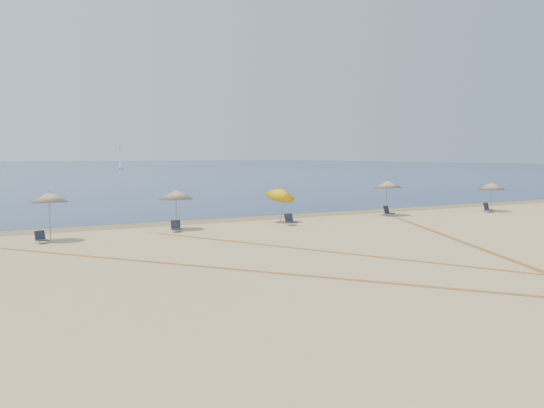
{
  "coord_description": "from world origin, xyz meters",
  "views": [
    {
      "loc": [
        -19.94,
        -13.5,
        4.42
      ],
      "look_at": [
        0.0,
        20.0,
        1.3
      ],
      "focal_mm": 40.8,
      "sensor_mm": 36.0,
      "label": 1
    }
  ],
  "objects_px": {
    "chair_2": "(176,227)",
    "chair_4": "(388,212)",
    "umbrella_1": "(49,198)",
    "sailboat_1": "(120,162)",
    "umbrella_3": "(281,193)",
    "umbrella_2": "(176,195)",
    "umbrella_4": "(387,185)",
    "umbrella_5": "(492,186)",
    "chair_1": "(41,238)",
    "chair_3": "(290,220)",
    "chair_5": "(488,208)"
  },
  "relations": [
    {
      "from": "chair_2",
      "to": "chair_4",
      "type": "relative_size",
      "value": 0.83
    },
    {
      "from": "umbrella_1",
      "to": "sailboat_1",
      "type": "height_order",
      "value": "sailboat_1"
    },
    {
      "from": "umbrella_3",
      "to": "umbrella_2",
      "type": "bearing_deg",
      "value": -178.68
    },
    {
      "from": "umbrella_1",
      "to": "umbrella_2",
      "type": "xyz_separation_m",
      "value": [
        7.39,
        1.29,
        -0.16
      ]
    },
    {
      "from": "umbrella_4",
      "to": "sailboat_1",
      "type": "distance_m",
      "value": 161.18
    },
    {
      "from": "umbrella_5",
      "to": "sailboat_1",
      "type": "relative_size",
      "value": 0.32
    },
    {
      "from": "chair_1",
      "to": "chair_3",
      "type": "distance_m",
      "value": 14.99
    },
    {
      "from": "umbrella_4",
      "to": "umbrella_3",
      "type": "bearing_deg",
      "value": -179.76
    },
    {
      "from": "umbrella_1",
      "to": "umbrella_4",
      "type": "height_order",
      "value": "umbrella_4"
    },
    {
      "from": "umbrella_4",
      "to": "chair_5",
      "type": "height_order",
      "value": "umbrella_4"
    },
    {
      "from": "umbrella_3",
      "to": "chair_2",
      "type": "height_order",
      "value": "umbrella_3"
    },
    {
      "from": "chair_1",
      "to": "umbrella_5",
      "type": "bearing_deg",
      "value": -14.16
    },
    {
      "from": "chair_2",
      "to": "sailboat_1",
      "type": "height_order",
      "value": "sailboat_1"
    },
    {
      "from": "umbrella_4",
      "to": "umbrella_5",
      "type": "height_order",
      "value": "umbrella_4"
    },
    {
      "from": "chair_1",
      "to": "chair_2",
      "type": "xyz_separation_m",
      "value": [
        7.54,
        0.85,
        0.01
      ]
    },
    {
      "from": "umbrella_1",
      "to": "chair_1",
      "type": "xyz_separation_m",
      "value": [
        -0.55,
        -0.5,
        -1.96
      ]
    },
    {
      "from": "chair_4",
      "to": "chair_5",
      "type": "xyz_separation_m",
      "value": [
        8.52,
        -1.72,
        -0.0
      ]
    },
    {
      "from": "umbrella_5",
      "to": "chair_1",
      "type": "distance_m",
      "value": 33.5
    },
    {
      "from": "umbrella_1",
      "to": "chair_5",
      "type": "xyz_separation_m",
      "value": [
        32.09,
        -0.64,
        -1.92
      ]
    },
    {
      "from": "chair_5",
      "to": "chair_3",
      "type": "bearing_deg",
      "value": 169.92
    },
    {
      "from": "chair_2",
      "to": "umbrella_4",
      "type": "bearing_deg",
      "value": 13.26
    },
    {
      "from": "umbrella_3",
      "to": "chair_2",
      "type": "relative_size",
      "value": 3.57
    },
    {
      "from": "chair_4",
      "to": "chair_5",
      "type": "distance_m",
      "value": 8.69
    },
    {
      "from": "umbrella_5",
      "to": "sailboat_1",
      "type": "bearing_deg",
      "value": 83.06
    },
    {
      "from": "umbrella_4",
      "to": "umbrella_5",
      "type": "relative_size",
      "value": 1.12
    },
    {
      "from": "umbrella_1",
      "to": "chair_4",
      "type": "xyz_separation_m",
      "value": [
        23.57,
        1.08,
        -1.92
      ]
    },
    {
      "from": "umbrella_1",
      "to": "umbrella_4",
      "type": "relative_size",
      "value": 1.0
    },
    {
      "from": "umbrella_4",
      "to": "chair_4",
      "type": "height_order",
      "value": "umbrella_4"
    },
    {
      "from": "umbrella_2",
      "to": "sailboat_1",
      "type": "distance_m",
      "value": 165.09
    },
    {
      "from": "umbrella_1",
      "to": "umbrella_3",
      "type": "relative_size",
      "value": 1.0
    },
    {
      "from": "umbrella_1",
      "to": "umbrella_4",
      "type": "xyz_separation_m",
      "value": [
        23.83,
        1.49,
        0.02
      ]
    },
    {
      "from": "chair_2",
      "to": "chair_3",
      "type": "relative_size",
      "value": 1.0
    },
    {
      "from": "chair_1",
      "to": "sailboat_1",
      "type": "bearing_deg",
      "value": 57.17
    },
    {
      "from": "chair_2",
      "to": "chair_5",
      "type": "relative_size",
      "value": 0.91
    },
    {
      "from": "chair_3",
      "to": "umbrella_5",
      "type": "bearing_deg",
      "value": -3.02
    },
    {
      "from": "chair_3",
      "to": "chair_1",
      "type": "bearing_deg",
      "value": 178.83
    },
    {
      "from": "sailboat_1",
      "to": "umbrella_1",
      "type": "bearing_deg",
      "value": -97.47
    },
    {
      "from": "umbrella_5",
      "to": "chair_5",
      "type": "bearing_deg",
      "value": -154.82
    },
    {
      "from": "umbrella_1",
      "to": "umbrella_2",
      "type": "height_order",
      "value": "umbrella_1"
    },
    {
      "from": "umbrella_2",
      "to": "chair_4",
      "type": "xyz_separation_m",
      "value": [
        16.18,
        -0.21,
        -1.76
      ]
    },
    {
      "from": "umbrella_1",
      "to": "umbrella_2",
      "type": "bearing_deg",
      "value": 9.88
    },
    {
      "from": "chair_2",
      "to": "umbrella_3",
      "type": "bearing_deg",
      "value": 17.52
    },
    {
      "from": "umbrella_3",
      "to": "chair_3",
      "type": "height_order",
      "value": "umbrella_3"
    },
    {
      "from": "umbrella_2",
      "to": "umbrella_4",
      "type": "bearing_deg",
      "value": 0.72
    },
    {
      "from": "chair_5",
      "to": "sailboat_1",
      "type": "bearing_deg",
      "value": 74.39
    },
    {
      "from": "umbrella_3",
      "to": "umbrella_4",
      "type": "distance_m",
      "value": 9.15
    },
    {
      "from": "umbrella_5",
      "to": "chair_4",
      "type": "height_order",
      "value": "umbrella_5"
    },
    {
      "from": "umbrella_5",
      "to": "chair_5",
      "type": "height_order",
      "value": "umbrella_5"
    },
    {
      "from": "umbrella_1",
      "to": "chair_5",
      "type": "relative_size",
      "value": 3.26
    },
    {
      "from": "umbrella_4",
      "to": "chair_2",
      "type": "xyz_separation_m",
      "value": [
        -16.85,
        -1.14,
        -1.97
      ]
    }
  ]
}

